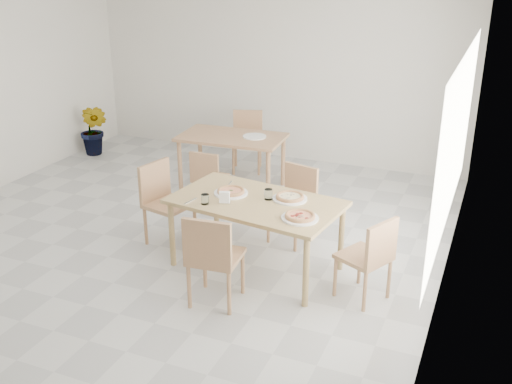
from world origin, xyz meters
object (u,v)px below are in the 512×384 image
at_px(chair_north, 295,198).
at_px(pizza_pepperoni, 300,216).
at_px(tumbler_a, 268,194).
at_px(tumbler_b, 205,199).
at_px(plate_mushroom, 290,199).
at_px(chair_back_s, 208,176).
at_px(plate_margherita, 231,193).
at_px(napkin_holder, 224,198).
at_px(chair_east, 371,254).
at_px(chair_back_n, 247,136).
at_px(main_table, 256,207).
at_px(plate_empty, 254,136).
at_px(potted_plant, 94,130).
at_px(second_table, 232,142).
at_px(chair_south, 212,254).
at_px(plate_pepperoni, 300,218).
at_px(pizza_mushroom, 290,196).
at_px(chair_west, 163,197).
at_px(pizza_margherita, 231,191).

bearing_deg(chair_north, pizza_pepperoni, -54.85).
relative_size(tumbler_a, tumbler_b, 1.05).
distance_m(plate_mushroom, chair_back_s, 1.80).
bearing_deg(plate_margherita, napkin_holder, -78.82).
height_order(chair_east, chair_back_n, chair_back_n).
height_order(main_table, chair_back_n, chair_back_n).
bearing_deg(plate_empty, chair_back_n, 120.20).
bearing_deg(chair_back_s, potted_plant, -27.85).
distance_m(plate_mushroom, chair_back_n, 3.06).
xyz_separation_m(chair_north, tumbler_a, (-0.04, -0.71, 0.31)).
relative_size(plate_margherita, second_table, 0.24).
bearing_deg(chair_east, chair_south, -37.62).
height_order(plate_mushroom, chair_back_s, chair_back_s).
xyz_separation_m(plate_mushroom, plate_pepperoni, (0.25, -0.41, 0.00)).
distance_m(napkin_holder, plate_empty, 2.29).
distance_m(pizza_pepperoni, tumbler_b, 0.98).
distance_m(tumbler_a, napkin_holder, 0.45).
bearing_deg(chair_south, plate_pepperoni, -143.26).
bearing_deg(plate_margherita, second_table, 114.86).
xyz_separation_m(plate_pepperoni, pizza_mushroom, (-0.25, 0.41, 0.02)).
xyz_separation_m(chair_east, pizza_mushroom, (-0.92, 0.34, 0.29)).
relative_size(pizza_mushroom, chair_back_n, 0.32).
distance_m(pizza_pepperoni, plate_empty, 2.67).
bearing_deg(pizza_pepperoni, napkin_holder, 176.09).
relative_size(chair_north, chair_back_s, 1.10).
bearing_deg(pizza_pepperoni, plate_margherita, 159.90).
bearing_deg(chair_back_s, second_table, -90.65).
height_order(chair_north, napkin_holder, napkin_holder).
bearing_deg(plate_margherita, tumbler_a, 1.92).
xyz_separation_m(plate_margherita, tumbler_b, (-0.12, -0.34, 0.04)).
relative_size(chair_east, tumbler_a, 7.84).
bearing_deg(plate_mushroom, chair_west, 179.59).
bearing_deg(pizza_margherita, plate_mushroom, 8.76).
height_order(chair_west, tumbler_b, chair_west).
bearing_deg(tumbler_a, chair_back_n, 117.69).
xyz_separation_m(pizza_mushroom, tumbler_a, (-0.20, -0.08, 0.02)).
relative_size(chair_north, tumbler_a, 7.98).
bearing_deg(napkin_holder, plate_margherita, 84.50).
relative_size(plate_margherita, potted_plant, 0.42).
relative_size(plate_pepperoni, napkin_holder, 2.79).
bearing_deg(plate_pepperoni, pizza_pepperoni, -90.00).
height_order(chair_north, second_table, chair_north).
xyz_separation_m(napkin_holder, chair_back_s, (-0.90, 1.36, -0.36)).
xyz_separation_m(plate_margherita, potted_plant, (-3.52, 2.35, -0.35)).
height_order(plate_margherita, plate_mushroom, same).
bearing_deg(chair_west, pizza_mushroom, -77.80).
bearing_deg(tumbler_b, pizza_mushroom, 30.75).
xyz_separation_m(chair_south, chair_back_s, (-1.07, 1.99, -0.08)).
relative_size(plate_mushroom, plate_pepperoni, 1.00).
distance_m(plate_margherita, plate_mushroom, 0.61).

